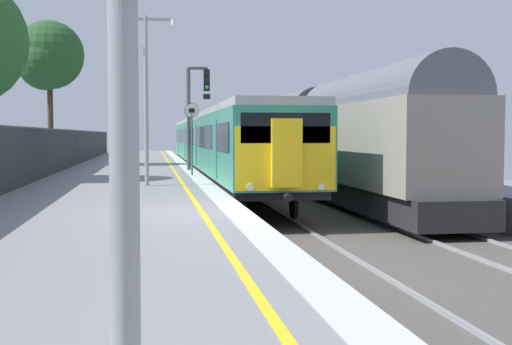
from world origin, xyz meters
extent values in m
cube|color=gray|center=(-2.50, 0.00, -0.50)|extent=(6.40, 110.00, 1.00)
cube|color=silver|center=(0.40, 0.00, 0.01)|extent=(0.60, 110.00, 0.01)
cube|color=yellow|center=(-0.35, 0.00, 0.01)|extent=(0.12, 110.00, 0.01)
cube|color=#4C4742|center=(6.20, 0.00, -1.10)|extent=(11.00, 110.00, 0.20)
cube|color=gray|center=(1.38, 0.00, -0.96)|extent=(0.07, 110.00, 0.08)
cube|color=gray|center=(2.82, 0.00, -0.96)|extent=(0.07, 110.00, 0.08)
cube|color=gray|center=(5.38, 0.00, -0.96)|extent=(0.07, 110.00, 0.08)
cube|color=#2D846B|center=(2.10, 12.75, 1.27)|extent=(2.80, 19.29, 2.30)
cube|color=black|center=(2.10, 12.75, -0.01)|extent=(2.64, 18.69, 0.25)
cube|color=#999E9E|center=(2.10, 12.75, 2.54)|extent=(2.68, 19.29, 0.24)
cube|color=black|center=(0.69, 12.75, 1.57)|extent=(0.02, 17.69, 0.84)
cube|color=teal|center=(0.69, 7.93, 1.17)|extent=(0.03, 1.10, 1.90)
cube|color=teal|center=(0.69, 17.57, 1.17)|extent=(0.03, 1.10, 1.90)
cylinder|color=black|center=(1.32, 5.70, -0.50)|extent=(0.12, 0.84, 0.84)
cylinder|color=black|center=(2.88, 5.70, -0.50)|extent=(0.12, 0.84, 0.84)
cylinder|color=black|center=(1.32, 19.79, -0.50)|extent=(0.12, 0.84, 0.84)
cylinder|color=black|center=(2.88, 19.79, -0.50)|extent=(0.12, 0.84, 0.84)
cube|color=#2D846B|center=(2.10, 32.64, 1.27)|extent=(2.80, 19.29, 2.30)
cube|color=black|center=(2.10, 32.64, -0.01)|extent=(2.64, 18.69, 0.25)
cube|color=#999E9E|center=(2.10, 32.64, 2.54)|extent=(2.68, 19.29, 0.24)
cube|color=black|center=(0.69, 32.64, 1.57)|extent=(0.02, 17.69, 0.84)
cube|color=teal|center=(0.69, 27.81, 1.17)|extent=(0.03, 1.10, 1.90)
cube|color=teal|center=(0.69, 37.46, 1.17)|extent=(0.03, 1.10, 1.90)
cylinder|color=black|center=(1.32, 25.59, -0.50)|extent=(0.12, 0.84, 0.84)
cylinder|color=black|center=(2.88, 25.59, -0.50)|extent=(0.12, 0.84, 0.84)
cylinder|color=black|center=(1.32, 39.68, -0.50)|extent=(0.12, 0.84, 0.84)
cylinder|color=black|center=(2.88, 39.68, -0.50)|extent=(0.12, 0.84, 0.84)
cube|color=yellow|center=(2.10, 3.14, 1.02)|extent=(2.70, 0.10, 1.70)
cube|color=black|center=(2.10, 3.13, 1.82)|extent=(2.40, 0.08, 0.80)
cube|color=yellow|center=(2.10, 3.00, 1.17)|extent=(0.80, 0.24, 1.80)
cylinder|color=white|center=(1.15, 3.08, 0.27)|extent=(0.18, 0.06, 0.18)
cylinder|color=white|center=(3.05, 3.08, 0.27)|extent=(0.18, 0.06, 0.18)
cylinder|color=black|center=(2.10, 2.85, 0.02)|extent=(0.20, 0.35, 0.20)
cube|color=black|center=(2.10, 32.64, 2.79)|extent=(0.60, 0.90, 0.20)
cube|color=#232326|center=(6.10, 7.56, -0.38)|extent=(2.30, 12.85, 0.79)
cube|color=gray|center=(6.10, 7.56, 1.33)|extent=(2.60, 12.05, 2.61)
cylinder|color=#515660|center=(6.10, 7.56, 2.63)|extent=(2.39, 11.65, 2.39)
cylinder|color=black|center=(5.32, 3.13, -0.50)|extent=(0.12, 0.84, 0.84)
cylinder|color=black|center=(6.88, 3.13, -0.50)|extent=(0.12, 0.84, 0.84)
cylinder|color=black|center=(5.32, 11.99, -0.50)|extent=(0.12, 0.84, 0.84)
cylinder|color=black|center=(6.88, 11.99, -0.50)|extent=(0.12, 0.84, 0.84)
cube|color=#232326|center=(6.10, 21.21, -0.38)|extent=(2.30, 12.85, 0.79)
cube|color=gray|center=(6.10, 21.21, 1.33)|extent=(2.60, 12.05, 2.61)
cylinder|color=#515660|center=(6.10, 21.21, 2.63)|extent=(2.39, 11.65, 2.39)
cylinder|color=black|center=(5.32, 16.79, -0.50)|extent=(0.12, 0.84, 0.84)
cylinder|color=black|center=(6.88, 16.79, -0.50)|extent=(0.12, 0.84, 0.84)
cylinder|color=black|center=(5.32, 25.64, -0.50)|extent=(0.12, 0.84, 0.84)
cylinder|color=black|center=(6.88, 25.64, -0.50)|extent=(0.12, 0.84, 0.84)
cube|color=#232326|center=(6.10, 34.87, -0.38)|extent=(2.30, 12.85, 0.79)
cube|color=gray|center=(6.10, 34.87, 1.33)|extent=(2.60, 12.05, 2.61)
cylinder|color=#515660|center=(6.10, 34.87, 2.63)|extent=(2.39, 11.65, 2.39)
cylinder|color=black|center=(5.32, 30.44, -0.50)|extent=(0.12, 0.84, 0.84)
cylinder|color=black|center=(6.88, 30.44, -0.50)|extent=(0.12, 0.84, 0.84)
cylinder|color=black|center=(5.32, 39.29, -0.50)|extent=(0.12, 0.84, 0.84)
cylinder|color=black|center=(6.88, 39.29, -0.50)|extent=(0.12, 0.84, 0.84)
cylinder|color=#47474C|center=(0.35, 17.09, 2.36)|extent=(0.18, 0.18, 4.73)
cube|color=#47474C|center=(0.80, 17.09, 4.73)|extent=(0.90, 0.12, 0.12)
cube|color=black|center=(1.20, 17.09, 4.18)|extent=(0.28, 0.20, 1.00)
cylinder|color=black|center=(1.20, 16.97, 4.50)|extent=(0.16, 0.04, 0.16)
cylinder|color=black|center=(1.20, 16.97, 4.18)|extent=(0.16, 0.04, 0.16)
cylinder|color=#19D83F|center=(1.20, 16.97, 3.86)|extent=(0.16, 0.04, 0.16)
cube|color=black|center=(1.20, 17.09, 3.43)|extent=(0.32, 0.16, 0.24)
cylinder|color=#59595B|center=(0.25, 13.08, 1.29)|extent=(0.08, 0.08, 2.57)
cylinder|color=black|center=(0.25, 13.07, 2.63)|extent=(0.59, 0.02, 0.59)
cylinder|color=silver|center=(0.25, 13.06, 2.63)|extent=(0.56, 0.02, 0.56)
cube|color=black|center=(0.25, 13.05, 2.63)|extent=(0.24, 0.01, 0.18)
cylinder|color=#93999E|center=(-1.54, 7.71, 2.72)|extent=(0.14, 0.14, 5.43)
cube|color=#93999E|center=(-1.09, 7.71, 5.33)|extent=(0.90, 0.08, 0.08)
cylinder|color=silver|center=(-0.64, 7.71, 5.25)|extent=(0.20, 0.20, 0.18)
cube|color=#93999E|center=(-1.99, 7.71, 5.33)|extent=(0.90, 0.08, 0.08)
cylinder|color=silver|center=(-2.44, 7.71, 5.25)|extent=(0.20, 0.20, 0.18)
cylinder|color=#38383D|center=(-5.45, 11.69, 0.94)|extent=(0.07, 0.07, 1.88)
cylinder|color=#38383D|center=(-5.45, 23.38, 0.94)|extent=(0.07, 0.07, 1.88)
cylinder|color=#38383D|center=(-5.45, 35.06, 0.94)|extent=(0.07, 0.07, 1.88)
cylinder|color=#38383D|center=(-5.45, 46.75, 0.94)|extent=(0.07, 0.07, 1.88)
cylinder|color=#473323|center=(-6.74, 23.30, 2.46)|extent=(0.30, 0.30, 4.92)
sphere|color=#234C23|center=(-6.74, 23.30, 5.94)|extent=(3.69, 3.69, 3.69)
sphere|color=#234C23|center=(-6.89, 22.81, 5.48)|extent=(2.93, 2.93, 2.93)
camera|label=1|loc=(-1.42, -14.04, 1.64)|focal=46.72mm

